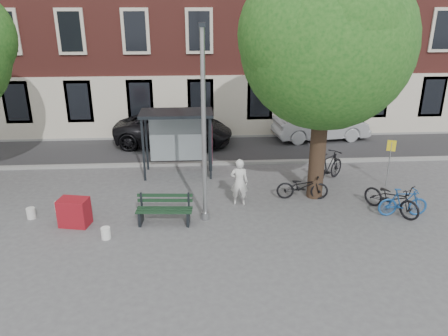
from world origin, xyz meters
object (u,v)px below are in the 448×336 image
at_px(car_dark, 174,129).
at_px(notice_sign, 390,154).
at_px(car_silver, 321,124).
at_px(painter, 239,182).
at_px(bus_shelter, 187,128).
at_px(bike_c, 392,198).
at_px(red_stand, 74,212).
at_px(bike_b, 403,202).
at_px(bike_a, 302,186).
at_px(bike_d, 328,167).
at_px(lamppost, 204,137).
at_px(bench, 165,211).

relative_size(car_dark, notice_sign, 3.10).
bearing_deg(car_silver, painter, 139.82).
bearing_deg(car_silver, bus_shelter, 115.77).
xyz_separation_m(bike_c, red_stand, (-10.34, -0.22, -0.08)).
bearing_deg(bike_b, car_dark, 45.86).
relative_size(bike_a, bike_b, 1.13).
bearing_deg(bike_d, car_dark, 7.70).
xyz_separation_m(lamppost, car_dark, (-1.34, 7.97, -2.00)).
xyz_separation_m(bike_c, car_dark, (-7.56, 7.90, 0.26)).
bearing_deg(lamppost, car_dark, 99.55).
height_order(bench, bike_d, bike_d).
relative_size(bench, bike_c, 0.89).
bearing_deg(bike_a, car_dark, 41.78).
bearing_deg(car_dark, bench, -173.88).
bearing_deg(car_silver, car_dark, 86.25).
height_order(lamppost, car_dark, lamppost).
bearing_deg(bench, bus_shelter, 84.84).
bearing_deg(bike_d, red_stand, 65.74).
relative_size(bus_shelter, bike_d, 1.39).
relative_size(painter, bike_a, 0.92).
height_order(lamppost, car_silver, lamppost).
height_order(lamppost, painter, lamppost).
bearing_deg(bike_a, painter, 103.73).
height_order(painter, notice_sign, notice_sign).
height_order(bike_c, red_stand, bike_c).
xyz_separation_m(car_dark, red_stand, (-2.78, -8.13, -0.34)).
bearing_deg(painter, bike_a, -164.50).
bearing_deg(bike_a, lamppost, 116.42).
relative_size(bike_d, notice_sign, 1.12).
distance_m(car_silver, red_stand, 13.28).
bearing_deg(bus_shelter, bike_a, -34.08).
height_order(bike_b, car_silver, car_silver).
bearing_deg(bus_shelter, painter, -59.79).
bearing_deg(bench, lamppost, 11.76).
distance_m(bike_c, car_silver, 8.29).
height_order(bike_b, car_dark, car_dark).
relative_size(bike_a, notice_sign, 1.00).
bearing_deg(bike_b, car_silver, 4.92).
distance_m(bike_b, bike_c, 0.38).
bearing_deg(car_silver, bike_c, 174.36).
distance_m(bike_c, car_dark, 10.94).
relative_size(lamppost, bike_b, 3.74).
height_order(painter, bike_a, painter).
height_order(bus_shelter, bike_b, bus_shelter).
distance_m(bike_b, bike_d, 3.43).
height_order(painter, bike_c, painter).
xyz_separation_m(bike_d, car_dark, (-6.20, 5.15, 0.17)).
bearing_deg(bike_b, painter, 79.35).
bearing_deg(bike_d, bike_a, 95.22).
distance_m(bike_c, bike_d, 3.07).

